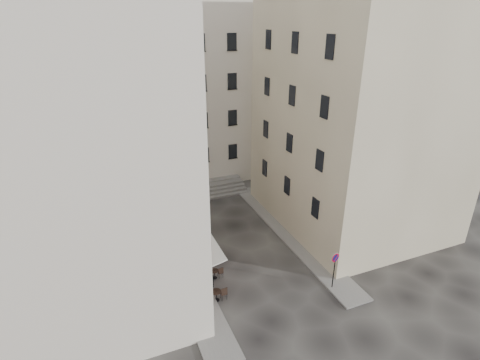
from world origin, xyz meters
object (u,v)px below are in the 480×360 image
no_parking_sign (335,264)px  bistro_table_b (214,273)px  pedestrian (195,242)px  bistro_table_a (216,294)px

no_parking_sign → bistro_table_b: no_parking_sign is taller
no_parking_sign → pedestrian: 10.26m
no_parking_sign → bistro_table_a: no_parking_sign is taller
no_parking_sign → bistro_table_b: (-6.68, 3.86, -1.49)m
no_parking_sign → pedestrian: (-7.02, 7.40, -1.08)m
bistro_table_a → bistro_table_b: bistro_table_a is taller
no_parking_sign → bistro_table_a: (-7.28, 1.77, -1.43)m
no_parking_sign → bistro_table_b: 7.86m
pedestrian → bistro_table_a: bearing=88.5°
bistro_table_b → pedestrian: size_ratio=0.70×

